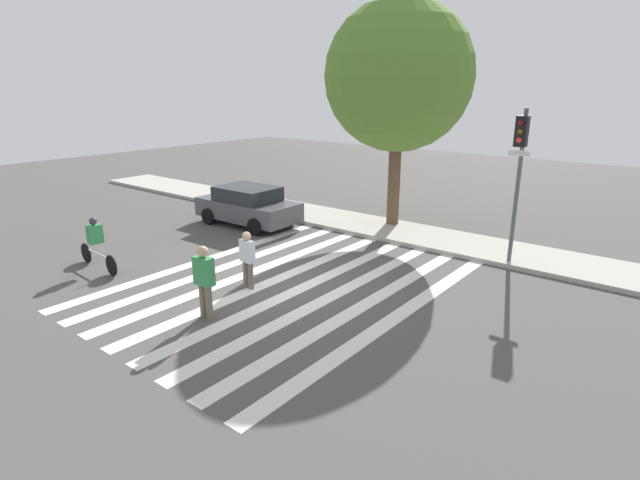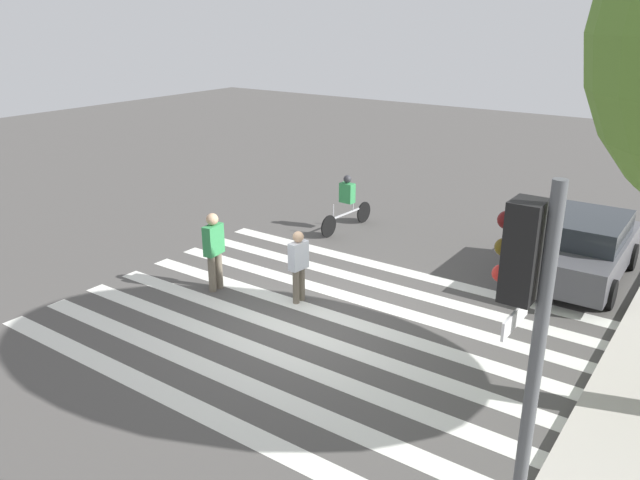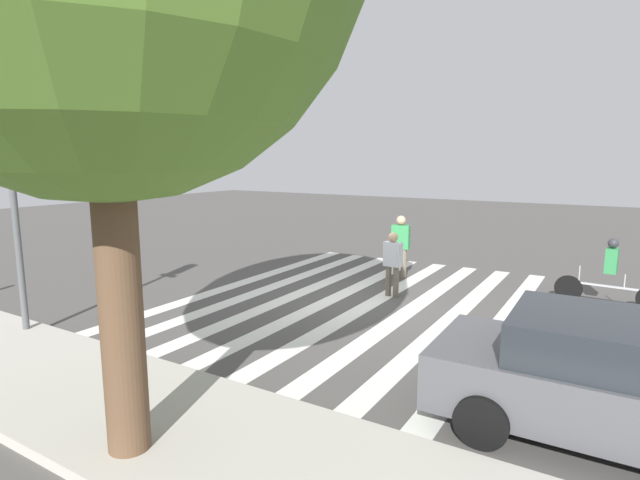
{
  "view_description": "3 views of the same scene",
  "coord_description": "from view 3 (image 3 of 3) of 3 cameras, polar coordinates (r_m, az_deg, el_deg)",
  "views": [
    {
      "loc": [
        8.58,
        -9.33,
        5.17
      ],
      "look_at": [
        1.03,
        0.16,
        1.43
      ],
      "focal_mm": 28.0,
      "sensor_mm": 36.0,
      "label": 1
    },
    {
      "loc": [
        8.91,
        6.47,
        5.77
      ],
      "look_at": [
        -0.69,
        -0.31,
        1.48
      ],
      "focal_mm": 35.0,
      "sensor_mm": 36.0,
      "label": 2
    },
    {
      "loc": [
        -5.27,
        10.17,
        3.34
      ],
      "look_at": [
        1.12,
        -0.33,
        1.31
      ],
      "focal_mm": 28.0,
      "sensor_mm": 36.0,
      "label": 3
    }
  ],
  "objects": [
    {
      "name": "traffic_light",
      "position": [
        10.7,
        -31.3,
        7.41
      ],
      "size": [
        0.6,
        0.5,
        4.61
      ],
      "color": "#515456",
      "rests_on": "ground_plane"
    },
    {
      "name": "crosswalk_stripes",
      "position": [
        11.93,
        3.81,
        -6.9
      ],
      "size": [
        7.13,
        10.0,
        0.01
      ],
      "color": "silver",
      "rests_on": "ground_plane"
    },
    {
      "name": "pedestrian_adult_yellow_jacket",
      "position": [
        14.08,
        9.19,
        -0.34
      ],
      "size": [
        0.51,
        0.28,
        1.77
      ],
      "rotation": [
        0.0,
        0.0,
        0.12
      ],
      "color": "#6B6051",
      "rests_on": "ground_plane"
    },
    {
      "name": "sidewalk_curb",
      "position": [
        7.34,
        -20.62,
        -17.74
      ],
      "size": [
        36.0,
        2.5,
        0.14
      ],
      "color": "#ADA89E",
      "rests_on": "ground_plane"
    },
    {
      "name": "car_parked_far_curb",
      "position": [
        6.99,
        30.45,
        -13.61
      ],
      "size": [
        4.14,
        2.07,
        1.5
      ],
      "rotation": [
        0.0,
        0.0,
        0.01
      ],
      "color": "#4C4C51",
      "rests_on": "ground_plane"
    },
    {
      "name": "ground_plane",
      "position": [
        11.94,
        3.81,
        -6.91
      ],
      "size": [
        60.0,
        60.0,
        0.0
      ],
      "primitive_type": "plane",
      "color": "#4C4947"
    },
    {
      "name": "pedestrian_child_with_backpack",
      "position": [
        12.18,
        8.3,
        -2.34
      ],
      "size": [
        0.46,
        0.24,
        1.58
      ],
      "rotation": [
        0.0,
        0.0,
        -0.1
      ],
      "color": "#6B6051",
      "rests_on": "ground_plane"
    },
    {
      "name": "cyclist_far_lane",
      "position": [
        12.97,
        30.28,
        -2.97
      ],
      "size": [
        2.26,
        0.42,
        1.58
      ],
      "rotation": [
        0.0,
        0.0,
        -0.07
      ],
      "color": "black",
      "rests_on": "ground_plane"
    }
  ]
}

